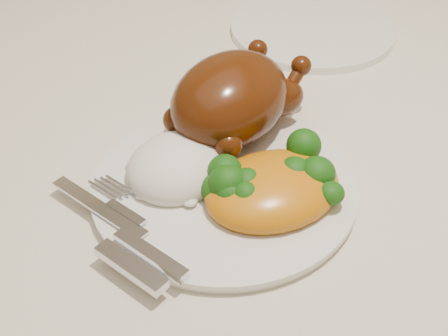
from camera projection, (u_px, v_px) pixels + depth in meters
name	position (u px, v px, depth m)	size (l,w,h in m)	color
dining_table	(109.00, 242.00, 0.73)	(1.60, 0.90, 0.76)	brown
tablecloth	(101.00, 196.00, 0.68)	(1.73, 1.03, 0.18)	beige
dinner_plate	(224.00, 187.00, 0.64)	(0.27, 0.27, 0.01)	white
side_plate	(312.00, 29.00, 0.91)	(0.24, 0.24, 0.01)	white
roast_chicken	(233.00, 98.00, 0.68)	(0.20, 0.17, 0.10)	#4D2008
rice_mound	(177.00, 168.00, 0.64)	(0.14, 0.13, 0.06)	white
mac_and_cheese	(271.00, 184.00, 0.62)	(0.14, 0.11, 0.06)	orange
cutlery	(129.00, 242.00, 0.57)	(0.07, 0.19, 0.01)	silver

